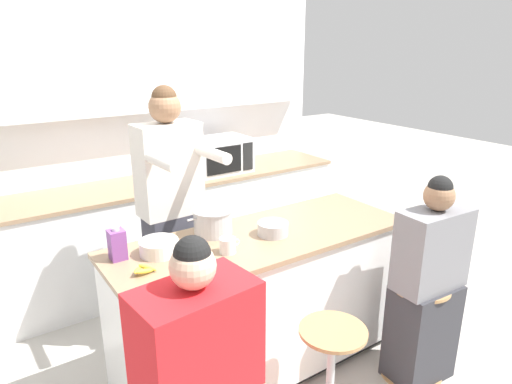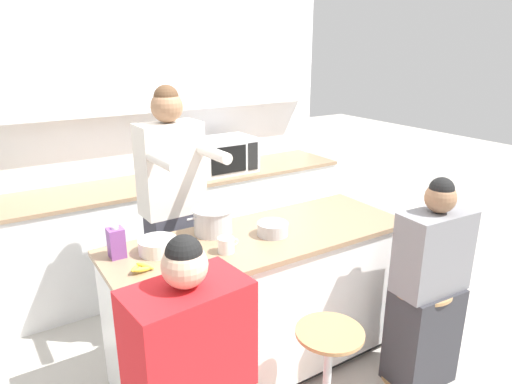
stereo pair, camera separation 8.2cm
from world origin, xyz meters
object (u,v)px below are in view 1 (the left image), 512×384
Objects in this scene: cooking_pot at (213,221)px; coffee_cup_near at (228,245)px; fruit_bowl at (159,247)px; microwave at (218,155)px; bar_stool_rightmost at (415,329)px; person_cooking at (172,221)px; person_seated_near at (426,293)px; kitchen_island at (262,302)px; bar_stool_center at (330,379)px; juice_carton at (117,244)px; banana_bunch at (143,270)px.

coffee_cup_near is (-0.06, -0.27, -0.03)m from cooking_pot.
microwave is at bearing 49.54° from fruit_bowl.
bar_stool_rightmost is 0.36× the size of person_cooking.
person_seated_near reaches higher than cooking_pot.
microwave reaches higher than kitchen_island.
cooking_pot is at bearing 141.06° from bar_stool_rightmost.
bar_stool_center is 0.36× the size of person_cooking.
bar_stool_rightmost is 1.85m from juice_carton.
cooking_pot is at bearing 141.05° from kitchen_island.
fruit_bowl is (-0.60, 0.11, 0.49)m from kitchen_island.
person_seated_near is 1.59m from fruit_bowl.
banana_bunch is at bearing 176.06° from coffee_cup_near.
juice_carton is (-0.80, 0.80, 0.68)m from bar_stool_center.
person_seated_near is at bearing -50.31° from bar_stool_rightmost.
bar_stool_center is 0.74m from bar_stool_rightmost.
bar_stool_rightmost is 2.15m from microwave.
coffee_cup_near is at bearing 156.38° from person_seated_near.
cooking_pot is at bearing -121.08° from microwave.
person_cooking is at bearing 131.06° from bar_stool_rightmost.
person_cooking is at bearing 59.29° from fruit_bowl.
person_cooking is at bearing 41.00° from juice_carton.
person_cooking is 0.67m from juice_carton.
person_seated_near is (1.07, -1.22, -0.29)m from person_cooking.
juice_carton reaches higher than kitchen_island.
coffee_cup_near is at bearing 153.68° from bar_stool_rightmost.
banana_bunch reaches higher than bar_stool_center.
juice_carton is (-0.58, -0.01, 0.01)m from cooking_pot.
fruit_bowl is (-0.30, -0.50, 0.08)m from person_cooking.
kitchen_island is at bearing 90.00° from bar_stool_center.
cooking_pot reaches higher than coffee_cup_near.
microwave reaches higher than bar_stool_center.
kitchen_island is 13.82× the size of banana_bunch.
kitchen_island is 0.99m from person_seated_near.
cooking_pot is at bearing 144.15° from person_seated_near.
banana_bunch is at bearing -155.45° from cooking_pot.
cooking_pot is (0.08, -0.42, 0.12)m from person_cooking.
person_seated_near is 4.03× the size of cooking_pot.
kitchen_island is at bearing -11.99° from juice_carton.
cooking_pot is at bearing 11.83° from fruit_bowl.
bar_stool_center is at bearing -50.52° from fruit_bowl.
juice_carton reaches higher than bar_stool_center.
cooking_pot is 2.67× the size of coffee_cup_near.
coffee_cup_near is at bearing -3.94° from banana_bunch.
bar_stool_center is at bearing -177.72° from bar_stool_rightmost.
bar_stool_center is at bearing -44.68° from juice_carton.
microwave reaches higher than juice_carton.
kitchen_island is at bearing 144.06° from person_seated_near.
bar_stool_center is 0.80m from person_seated_near.
bar_stool_rightmost is (0.74, 0.03, 0.00)m from bar_stool_center.
cooking_pot reaches higher than fruit_bowl.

